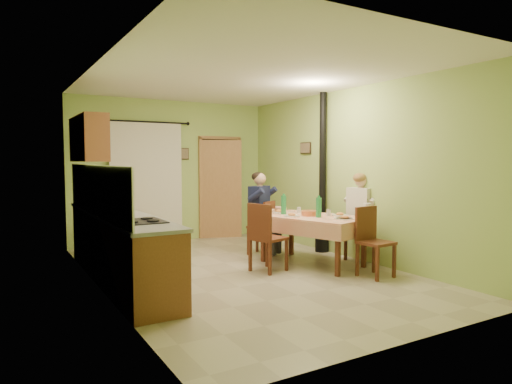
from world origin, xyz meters
TOP-DOWN VIEW (x-y plane):
  - floor at (0.00, 0.00)m, footprint 4.00×6.00m
  - room_shell at (0.00, 0.00)m, footprint 4.04×6.04m
  - kitchen_run at (-1.71, 0.40)m, footprint 0.64×3.64m
  - upper_cabinets at (-1.82, 1.70)m, footprint 0.35×1.40m
  - curtain at (-0.55, 2.90)m, footprint 1.70×0.07m
  - doorway at (1.04, 2.91)m, footprint 0.96×0.32m
  - dining_table at (1.14, -0.12)m, footprint 1.45×1.88m
  - tableware at (1.18, -0.21)m, footprint 0.97×1.49m
  - chair_far at (0.85, 0.94)m, footprint 0.51×0.51m
  - chair_near at (1.43, -1.16)m, footprint 0.44×0.44m
  - chair_right at (2.01, -0.27)m, footprint 0.48×0.48m
  - chair_left at (0.31, -0.13)m, footprint 0.55×0.55m
  - man_far at (0.84, 0.95)m, footprint 0.65×0.63m
  - man_right at (2.00, -0.28)m, footprint 0.53×0.63m
  - stove_flue at (1.90, 0.60)m, footprint 0.24×0.24m
  - picture_back at (0.25, 2.97)m, footprint 0.19×0.03m
  - picture_right at (1.97, 1.20)m, footprint 0.03×0.31m

SIDE VIEW (x-z plane):
  - floor at x=0.00m, z-range -0.01..0.01m
  - chair_far at x=0.85m, z-range -0.17..0.75m
  - chair_right at x=2.01m, z-range -0.19..0.77m
  - chair_near at x=1.43m, z-range -0.19..0.78m
  - chair_left at x=0.31m, z-range -0.21..0.79m
  - dining_table at x=1.14m, z-range 0.00..0.76m
  - kitchen_run at x=-1.71m, z-range -0.30..1.26m
  - tableware at x=1.18m, z-range 0.66..0.99m
  - man_far at x=0.84m, z-range 0.18..1.57m
  - man_right at x=2.00m, z-range 0.18..1.57m
  - stove_flue at x=1.90m, z-range -0.38..2.42m
  - doorway at x=1.04m, z-range -0.02..2.13m
  - curtain at x=-0.55m, z-range 0.15..2.37m
  - picture_back at x=0.25m, z-range 1.64..1.86m
  - room_shell at x=0.00m, z-range 0.41..3.23m
  - picture_right at x=1.97m, z-range 1.75..1.96m
  - upper_cabinets at x=-1.82m, z-range 1.60..2.30m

